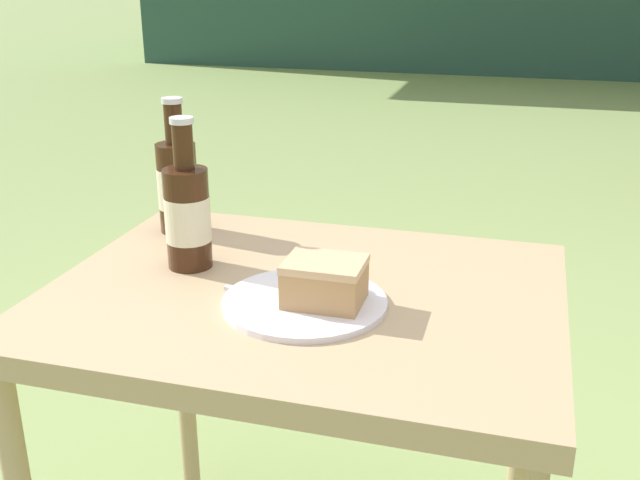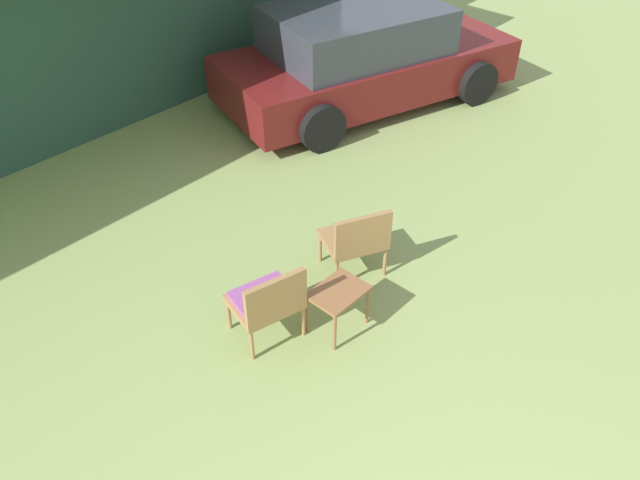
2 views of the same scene
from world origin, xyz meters
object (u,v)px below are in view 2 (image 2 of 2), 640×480
Objects in this scene: parked_car at (363,57)px; wicker_chair_cushioned at (268,300)px; garden_side_table at (338,296)px; wicker_chair_plain at (356,238)px.

parked_car reaches higher than wicker_chair_cushioned.
garden_side_table is (-3.66, -2.77, -0.28)m from parked_car.
parked_car reaches higher than wicker_chair_plain.
wicker_chair_cushioned is at bearing 24.98° from wicker_chair_plain.
wicker_chair_cushioned and wicker_chair_plain have the same top height.
garden_side_table is at bearing 53.95° from wicker_chair_plain.
wicker_chair_cushioned is 0.62m from garden_side_table.
wicker_chair_plain is at bearing 28.21° from garden_side_table.
parked_car is 9.20× the size of garden_side_table.
wicker_chair_plain reaches higher than garden_side_table.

